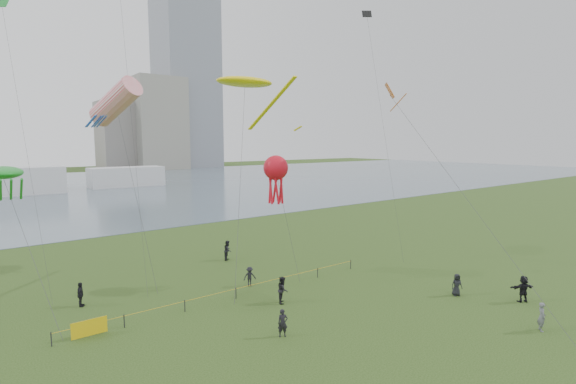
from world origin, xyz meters
TOP-DOWN VIEW (x-y plane):
  - ground_plane at (0.00, 0.00)m, footprint 400.00×400.00m
  - lake at (0.00, 100.00)m, footprint 400.00×120.00m
  - tower at (62.00, 168.00)m, footprint 24.00×24.00m
  - building_mid at (46.00, 162.00)m, footprint 20.00×20.00m
  - building_low at (32.00, 168.00)m, footprint 16.00×18.00m
  - pavilion_left at (-12.00, 95.00)m, footprint 22.00×8.00m
  - pavilion_right at (14.00, 98.00)m, footprint 18.00×7.00m
  - fence at (-8.94, 12.64)m, footprint 24.07×0.07m
  - kite_flyer at (9.44, -3.26)m, footprint 0.77×0.75m
  - spectator_a at (-0.51, 9.94)m, footprint 1.15×1.18m
  - spectator_b at (-0.57, 14.34)m, footprint 1.14×0.83m
  - spectator_c at (-12.28, 17.95)m, footprint 0.84×1.10m
  - spectator_d at (10.77, 3.16)m, footprint 0.97×0.86m
  - spectator_e at (13.42, -0.45)m, footprint 1.86×1.36m
  - spectator_f at (-3.65, 5.70)m, footprint 0.72×0.60m
  - spectator_g at (1.67, 21.98)m, footprint 1.18×1.19m
  - kite_stingray at (3.23, 20.87)m, footprint 9.58×10.99m
  - kite_windsock at (-8.45, 21.00)m, footprint 4.25×6.49m
  - kite_creature at (-16.12, 19.84)m, footprint 3.13×9.01m
  - kite_octopus at (1.71, 13.87)m, footprint 2.49×2.34m
  - kite_delta at (9.64, 8.27)m, footprint 2.50×15.91m

SIDE VIEW (x-z plane):
  - ground_plane at x=0.00m, z-range 0.00..0.00m
  - lake at x=0.00m, z-range -0.02..0.06m
  - fence at x=-8.94m, z-range 0.03..1.08m
  - spectator_b at x=-0.57m, z-range 0.00..1.58m
  - spectator_d at x=10.77m, z-range 0.00..1.67m
  - spectator_f at x=-3.65m, z-range 0.00..1.67m
  - spectator_c at x=-12.28m, z-range 0.00..1.74m
  - kite_flyer at x=9.44m, z-range 0.00..1.79m
  - spectator_a at x=-0.51m, z-range 0.00..1.91m
  - spectator_g at x=1.67m, z-range 0.00..1.94m
  - spectator_e at x=13.42m, z-range 0.00..1.95m
  - pavilion_right at x=14.00m, z-range 0.00..5.00m
  - pavilion_left at x=-12.00m, z-range 0.00..6.00m
  - kite_octopus at x=1.71m, z-range 4.13..14.59m
  - kite_creature at x=-16.12m, z-range 4.52..14.45m
  - building_low at x=32.00m, z-range 0.00..28.00m
  - kite_windsock at x=-8.45m, z-range 6.35..22.86m
  - kite_delta at x=9.64m, z-range 6.55..22.79m
  - kite_stingray at x=3.23m, z-range 8.26..25.80m
  - building_mid at x=46.00m, z-range 0.00..38.00m
  - tower at x=62.00m, z-range 0.00..120.00m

